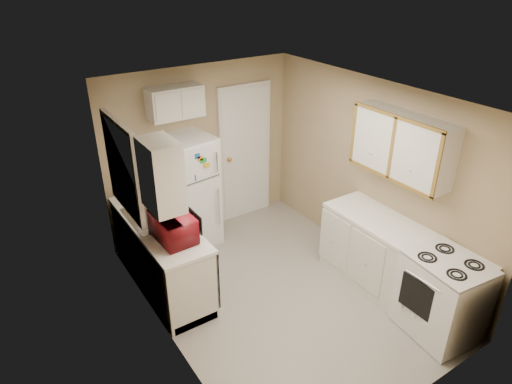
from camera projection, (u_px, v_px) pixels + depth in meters
floor at (279, 291)px, 5.55m from camera, size 3.80×3.80×0.00m
ceiling at (284, 98)px, 4.45m from camera, size 3.80×3.80×0.00m
wall_left at (162, 245)px, 4.32m from camera, size 3.80×3.80×0.00m
wall_right at (372, 176)px, 5.68m from camera, size 3.80×3.80×0.00m
wall_back at (201, 151)px, 6.41m from camera, size 2.80×2.80×0.00m
wall_front at (423, 303)px, 3.59m from camera, size 2.80×2.80×0.00m
left_counter at (161, 254)px, 5.48m from camera, size 0.60×1.80×0.90m
dishwasher at (206, 269)px, 5.15m from camera, size 0.03×0.58×0.72m
sink at (153, 219)px, 5.40m from camera, size 0.54×0.74×0.16m
microwave at (174, 227)px, 4.89m from camera, size 0.55×0.32×0.36m
soap_bottle at (136, 197)px, 5.60m from camera, size 0.10×0.10×0.18m
window_blinds at (123, 167)px, 4.93m from camera, size 0.10×0.98×1.08m
upper_cabinet_left at (161, 175)px, 4.28m from camera, size 0.30×0.45×0.70m
refrigerator at (189, 192)px, 6.17m from camera, size 0.73×0.71×1.58m
cabinet_over_fridge at (175, 102)px, 5.74m from camera, size 0.70×0.30×0.40m
interior_door at (245, 153)px, 6.81m from camera, size 0.86×0.06×2.08m
right_counter at (397, 265)px, 5.29m from camera, size 0.60×2.00×0.90m
stove at (442, 297)px, 4.76m from camera, size 0.70×0.83×0.93m
upper_cabinet_right at (402, 145)px, 4.97m from camera, size 0.30×1.20×0.70m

